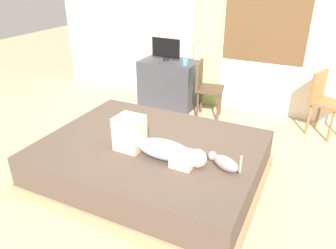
% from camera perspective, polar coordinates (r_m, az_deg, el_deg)
% --- Properties ---
extents(ground_plane, '(16.00, 16.00, 0.00)m').
position_cam_1_polar(ground_plane, '(3.51, -1.51, -10.63)').
color(ground_plane, tan).
extents(back_wall_with_window, '(6.40, 0.14, 2.90)m').
position_cam_1_polar(back_wall_with_window, '(5.18, 11.79, 18.32)').
color(back_wall_with_window, beige).
rests_on(back_wall_with_window, ground).
extents(bed, '(2.24, 1.73, 0.46)m').
position_cam_1_polar(bed, '(3.46, -2.96, -6.67)').
color(bed, '#997A56').
rests_on(bed, ground).
extents(person_lying, '(0.94, 0.29, 0.34)m').
position_cam_1_polar(person_lying, '(3.10, -2.31, -3.49)').
color(person_lying, '#8C939E').
rests_on(person_lying, bed).
extents(cat, '(0.34, 0.20, 0.21)m').
position_cam_1_polar(cat, '(2.95, 9.80, -6.55)').
color(cat, gray).
rests_on(cat, bed).
extents(desk, '(0.90, 0.56, 0.74)m').
position_cam_1_polar(desk, '(5.37, 0.21, 7.25)').
color(desk, '#38383D').
rests_on(desk, ground).
extents(tv_monitor, '(0.48, 0.10, 0.35)m').
position_cam_1_polar(tv_monitor, '(5.24, -0.39, 13.07)').
color(tv_monitor, black).
rests_on(tv_monitor, desk).
extents(cup, '(0.08, 0.08, 0.09)m').
position_cam_1_polar(cup, '(5.01, 2.99, 10.80)').
color(cup, teal).
rests_on(cup, desk).
extents(chair_by_desk, '(0.44, 0.44, 0.86)m').
position_cam_1_polar(chair_by_desk, '(4.87, 6.58, 6.83)').
color(chair_by_desk, '#4C3828').
rests_on(chair_by_desk, ground).
extents(chair_spare, '(0.49, 0.49, 0.86)m').
position_cam_1_polar(chair_spare, '(4.82, 25.55, 4.15)').
color(chair_spare, brown).
rests_on(chair_spare, ground).
extents(curtain_left, '(0.44, 0.06, 2.35)m').
position_cam_1_polar(curtain_left, '(5.22, 7.08, 15.67)').
color(curtain_left, '#ADCC75').
rests_on(curtain_left, ground).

